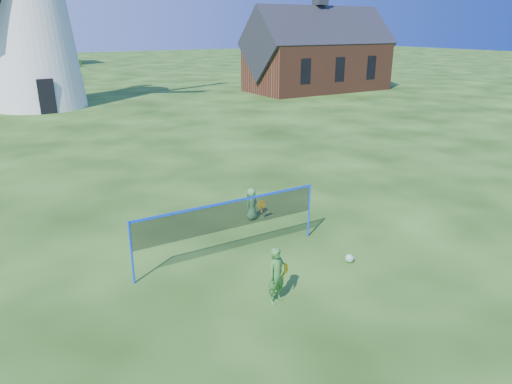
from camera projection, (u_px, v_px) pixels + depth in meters
The scene contains 7 objects.
ground at pixel (259, 252), 12.34m from camera, with size 220.00×220.00×0.00m, color black.
windmill at pixel (28, 10), 32.35m from camera, with size 14.73×6.38×19.67m.
chapel at pixel (318, 55), 42.95m from camera, with size 13.27×6.43×11.22m.
badminton_net at pixel (229, 216), 11.70m from camera, with size 5.05×0.05×1.55m.
player_girl at pixel (277, 275), 9.94m from camera, with size 0.68×0.40×1.26m.
player_boy at pixel (252, 204), 14.32m from camera, with size 0.65×0.47×1.00m.
play_ball at pixel (349, 258), 11.79m from camera, with size 0.22×0.22×0.22m, color green.
Camera 1 is at (-5.78, -9.49, 5.60)m, focal length 32.96 mm.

